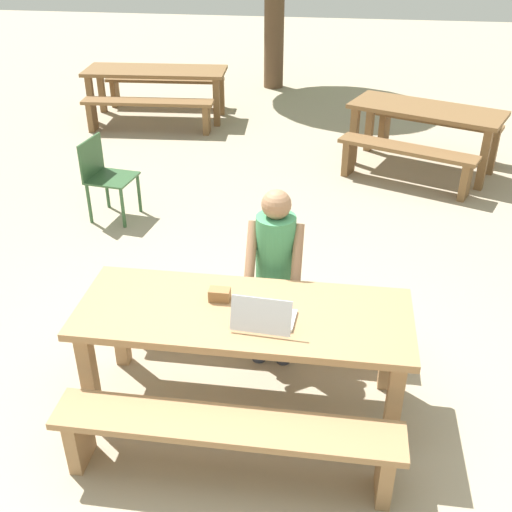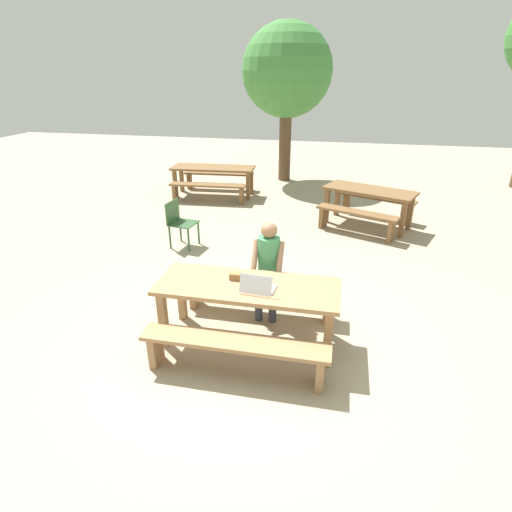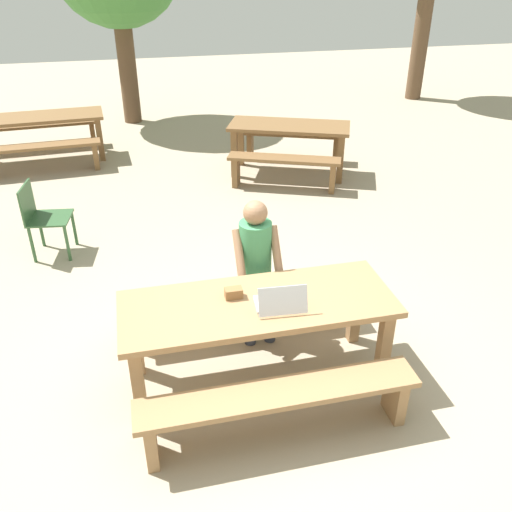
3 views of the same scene
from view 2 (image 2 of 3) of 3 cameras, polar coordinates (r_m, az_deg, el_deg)
ground_plane at (r=5.06m, az=-1.09°, el=-11.52°), size 30.00×30.00×0.00m
picnic_table_front at (r=4.71m, az=-1.15°, el=-5.16°), size 2.08×0.78×0.75m
bench_near at (r=4.37m, az=-3.01°, el=-12.75°), size 1.99×0.30×0.43m
bench_far at (r=5.40m, az=0.38°, el=-4.78°), size 1.99×0.30×0.43m
laptop at (r=4.50m, az=0.26°, el=-4.29°), size 0.38×0.31×0.22m
small_pouch at (r=4.76m, az=-2.87°, el=-2.84°), size 0.13×0.08×0.08m
person_seated at (r=5.16m, az=1.70°, el=-1.17°), size 0.39×0.40×1.29m
plastic_chair at (r=7.55m, az=-10.56°, el=4.69°), size 0.50×0.50×0.84m
picnic_table_mid at (r=10.59m, az=-5.98°, el=11.67°), size 2.10×0.86×0.74m
bench_mid_south at (r=10.10m, az=-6.73°, el=9.31°), size 1.87×0.41×0.46m
bench_mid_north at (r=11.23m, az=-5.17°, el=10.94°), size 1.87×0.41×0.46m
picnic_table_rear at (r=8.70m, az=15.47°, el=8.14°), size 1.93×1.36×0.77m
bench_rear_south at (r=8.24m, az=13.78°, el=5.24°), size 1.60×0.89×0.47m
bench_rear_north at (r=9.34m, az=16.56°, el=7.20°), size 1.60×0.89×0.47m
tree_left at (r=11.96m, az=4.34°, el=24.20°), size 2.41×2.41×4.14m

